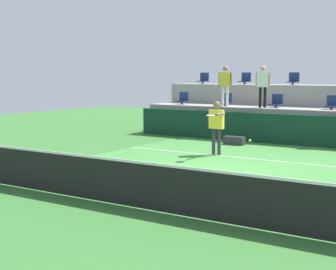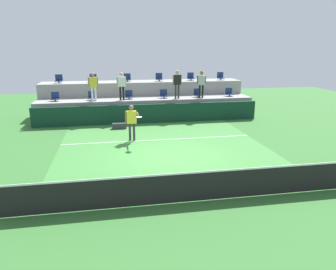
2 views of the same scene
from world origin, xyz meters
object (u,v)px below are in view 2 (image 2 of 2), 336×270
(stadium_chair_lower_far_left, at_px, (55,97))
(stadium_chair_lower_right, at_px, (198,94))
(stadium_chair_upper_mid_left, at_px, (127,78))
(stadium_chair_upper_far_right, at_px, (221,77))
(spectator_with_hat, at_px, (201,81))
(stadium_chair_lower_mid_right, at_px, (164,94))
(stadium_chair_lower_far_right, at_px, (229,93))
(stadium_chair_upper_far_left, at_px, (59,79))
(spectator_leaning_on_rail, at_px, (93,84))
(equipment_bag, at_px, (119,126))
(stadium_chair_lower_mid_left, at_px, (129,95))
(stadium_chair_lower_left, at_px, (92,96))
(stadium_chair_upper_right, at_px, (191,77))
(tennis_ball, at_px, (177,132))
(spectator_in_grey, at_px, (122,84))
(spectator_in_white, at_px, (177,82))
(stadium_chair_upper_left, at_px, (93,79))
(stadium_chair_upper_mid_right, at_px, (159,78))
(tennis_player, at_px, (132,119))

(stadium_chair_lower_far_left, distance_m, stadium_chair_lower_right, 8.54)
(stadium_chair_upper_mid_left, bearing_deg, stadium_chair_lower_far_left, -157.29)
(stadium_chair_upper_far_right, relative_size, spectator_with_hat, 0.31)
(stadium_chair_lower_mid_right, relative_size, stadium_chair_upper_mid_left, 1.00)
(stadium_chair_lower_far_right, distance_m, stadium_chair_upper_far_left, 10.77)
(spectator_leaning_on_rail, bearing_deg, stadium_chair_lower_right, 3.48)
(stadium_chair_upper_far_right, xyz_separation_m, equipment_bag, (-7.09, -4.09, -2.16))
(stadium_chair_lower_right, bearing_deg, stadium_chair_lower_mid_left, 180.00)
(stadium_chair_lower_left, height_order, spectator_with_hat, spectator_with_hat)
(stadium_chair_upper_right, relative_size, tennis_ball, 7.65)
(stadium_chair_upper_right, relative_size, spectator_in_grey, 0.32)
(spectator_leaning_on_rail, bearing_deg, stadium_chair_upper_far_left, 135.01)
(stadium_chair_lower_far_left, bearing_deg, spectator_in_white, -3.07)
(stadium_chair_lower_right, relative_size, stadium_chair_upper_far_right, 1.00)
(stadium_chair_lower_left, xyz_separation_m, spectator_in_white, (5.06, -0.38, 0.81))
(stadium_chair_lower_left, height_order, stadium_chair_lower_mid_right, same)
(stadium_chair_lower_far_left, height_order, stadium_chair_lower_mid_left, same)
(spectator_in_grey, bearing_deg, stadium_chair_lower_mid_left, 41.76)
(stadium_chair_lower_mid_left, xyz_separation_m, stadium_chair_lower_far_right, (6.36, 0.00, 0.00))
(stadium_chair_upper_far_left, bearing_deg, stadium_chair_lower_left, -41.37)
(stadium_chair_lower_left, xyz_separation_m, tennis_ball, (3.81, -6.32, -0.70))
(spectator_with_hat, distance_m, equipment_bag, 5.84)
(stadium_chair_upper_right, bearing_deg, stadium_chair_lower_mid_left, -157.22)
(stadium_chair_lower_right, height_order, stadium_chair_upper_far_right, stadium_chair_upper_far_right)
(stadium_chair_upper_left, bearing_deg, stadium_chair_lower_left, -91.65)
(spectator_leaning_on_rail, relative_size, spectator_in_white, 0.96)
(stadium_chair_lower_right, xyz_separation_m, spectator_with_hat, (0.12, -0.38, 0.80))
(stadium_chair_upper_mid_right, relative_size, tennis_player, 0.31)
(tennis_player, bearing_deg, spectator_leaning_on_rail, 112.98)
(spectator_with_hat, bearing_deg, stadium_chair_lower_mid_left, 175.01)
(spectator_in_grey, height_order, tennis_ball, spectator_in_grey)
(stadium_chair_lower_right, relative_size, tennis_player, 0.31)
(stadium_chair_lower_mid_left, distance_m, spectator_leaning_on_rail, 2.21)
(spectator_in_grey, bearing_deg, stadium_chair_upper_far_left, 150.09)
(stadium_chair_lower_right, distance_m, stadium_chair_upper_far_right, 2.90)
(equipment_bag, bearing_deg, stadium_chair_upper_mid_right, 55.26)
(spectator_in_white, bearing_deg, stadium_chair_lower_far_right, 6.29)
(stadium_chair_lower_far_left, xyz_separation_m, equipment_bag, (3.55, -2.29, -1.31))
(stadium_chair_lower_far_left, distance_m, spectator_in_white, 7.20)
(stadium_chair_lower_right, relative_size, spectator_leaning_on_rail, 0.32)
(stadium_chair_upper_far_right, distance_m, spectator_in_grey, 7.16)
(stadium_chair_lower_left, bearing_deg, stadium_chair_upper_far_left, 138.63)
(stadium_chair_lower_mid_left, xyz_separation_m, spectator_in_grey, (-0.43, -0.38, 0.75))
(stadium_chair_upper_left, xyz_separation_m, stadium_chair_upper_right, (6.42, 0.00, 0.00))
(stadium_chair_lower_right, xyz_separation_m, spectator_in_white, (-1.39, -0.38, 0.81))
(stadium_chair_lower_mid_left, height_order, tennis_ball, stadium_chair_lower_mid_left)
(stadium_chair_upper_right, relative_size, tennis_player, 0.31)
(stadium_chair_lower_left, relative_size, tennis_player, 0.31)
(tennis_player, relative_size, spectator_in_white, 1.00)
(stadium_chair_upper_right, relative_size, spectator_leaning_on_rail, 0.32)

